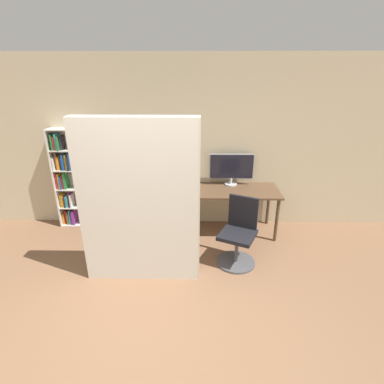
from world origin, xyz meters
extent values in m
plane|color=brown|center=(0.00, 0.00, 0.00)|extent=(16.00, 16.00, 0.00)
cube|color=#C6B793|center=(0.00, 2.80, 1.35)|extent=(8.00, 0.06, 2.70)
cube|color=brown|center=(1.02, 2.42, 0.71)|extent=(1.45, 0.69, 0.03)
cylinder|color=brown|center=(0.35, 2.14, 0.35)|extent=(0.05, 0.05, 0.70)
cylinder|color=brown|center=(1.68, 2.14, 0.35)|extent=(0.05, 0.05, 0.70)
cylinder|color=brown|center=(0.35, 2.71, 0.35)|extent=(0.05, 0.05, 0.70)
cylinder|color=brown|center=(1.68, 2.71, 0.35)|extent=(0.05, 0.05, 0.70)
cylinder|color=#B7B7BC|center=(1.02, 2.65, 0.74)|extent=(0.20, 0.20, 0.02)
cylinder|color=#B7B7BC|center=(1.02, 2.65, 0.80)|extent=(0.04, 0.04, 0.10)
cube|color=#B7B7BC|center=(1.02, 2.65, 1.04)|extent=(0.70, 0.02, 0.41)
cube|color=black|center=(1.02, 2.65, 1.04)|extent=(0.67, 0.03, 0.38)
cylinder|color=#4C4C51|center=(1.01, 1.54, 0.01)|extent=(0.52, 0.52, 0.03)
cylinder|color=#4C4C51|center=(1.01, 1.54, 0.22)|extent=(0.05, 0.05, 0.38)
cube|color=black|center=(1.01, 1.54, 0.44)|extent=(0.59, 0.59, 0.05)
cube|color=black|center=(1.10, 1.72, 0.69)|extent=(0.37, 0.21, 0.45)
cube|color=beige|center=(-1.80, 2.64, 0.81)|extent=(0.02, 0.25, 1.62)
cube|color=beige|center=(-1.21, 2.64, 0.81)|extent=(0.02, 0.25, 1.62)
cube|color=beige|center=(-1.51, 2.76, 0.81)|extent=(0.61, 0.02, 1.62)
cube|color=beige|center=(-1.51, 2.64, 0.01)|extent=(0.57, 0.21, 0.02)
cube|color=beige|center=(-1.51, 2.64, 0.33)|extent=(0.57, 0.21, 0.02)
cube|color=beige|center=(-1.51, 2.64, 0.65)|extent=(0.57, 0.21, 0.02)
cube|color=beige|center=(-1.51, 2.64, 0.97)|extent=(0.57, 0.21, 0.02)
cube|color=beige|center=(-1.51, 2.64, 1.29)|extent=(0.57, 0.21, 0.02)
cube|color=beige|center=(-1.51, 2.64, 1.62)|extent=(0.57, 0.21, 0.02)
cube|color=orange|center=(-1.77, 2.66, 0.11)|extent=(0.02, 0.17, 0.19)
cube|color=red|center=(-1.74, 2.68, 0.13)|extent=(0.03, 0.13, 0.22)
cube|color=brown|center=(-1.70, 2.64, 0.12)|extent=(0.03, 0.15, 0.21)
cube|color=teal|center=(-1.66, 2.63, 0.14)|extent=(0.02, 0.13, 0.25)
cube|color=#7A2D84|center=(-1.64, 2.66, 0.12)|extent=(0.02, 0.17, 0.20)
cube|color=#7A2D84|center=(-1.60, 2.64, 0.14)|extent=(0.04, 0.18, 0.24)
cube|color=gold|center=(-1.76, 2.65, 0.45)|extent=(0.04, 0.13, 0.21)
cube|color=orange|center=(-1.73, 2.62, 0.44)|extent=(0.03, 0.14, 0.21)
cube|color=#232328|center=(-1.70, 2.63, 0.43)|extent=(0.02, 0.16, 0.19)
cube|color=teal|center=(-1.67, 2.64, 0.44)|extent=(0.04, 0.18, 0.20)
cube|color=#7A2D84|center=(-1.63, 2.66, 0.46)|extent=(0.03, 0.15, 0.23)
cube|color=silver|center=(-1.60, 2.62, 0.45)|extent=(0.02, 0.16, 0.21)
cube|color=red|center=(-1.77, 2.64, 0.79)|extent=(0.02, 0.17, 0.26)
cube|color=gold|center=(-1.74, 2.64, 0.79)|extent=(0.02, 0.16, 0.25)
cube|color=#1E4C9E|center=(-1.71, 2.63, 0.77)|extent=(0.02, 0.17, 0.21)
cube|color=red|center=(-1.69, 2.65, 0.78)|extent=(0.02, 0.17, 0.23)
cube|color=#287A38|center=(-1.65, 2.63, 0.80)|extent=(0.04, 0.14, 0.27)
cube|color=silver|center=(-1.77, 2.62, 1.08)|extent=(0.02, 0.15, 0.20)
cube|color=brown|center=(-1.74, 2.66, 1.12)|extent=(0.02, 0.14, 0.28)
cube|color=orange|center=(-1.70, 2.64, 1.09)|extent=(0.04, 0.16, 0.21)
cube|color=#1E4C9E|center=(-1.66, 2.65, 1.08)|extent=(0.03, 0.12, 0.19)
cube|color=#1E4C9E|center=(-1.62, 2.62, 1.11)|extent=(0.03, 0.14, 0.26)
cube|color=gold|center=(-1.58, 2.64, 1.10)|extent=(0.03, 0.14, 0.24)
cube|color=#232328|center=(-1.54, 2.62, 1.09)|extent=(0.03, 0.16, 0.22)
cube|color=#1E4C9E|center=(-1.51, 2.62, 1.12)|extent=(0.03, 0.15, 0.28)
cube|color=#7A2D84|center=(-1.46, 2.63, 1.11)|extent=(0.04, 0.15, 0.25)
cube|color=#232328|center=(-1.77, 2.66, 1.42)|extent=(0.02, 0.12, 0.24)
cube|color=#287A38|center=(-1.74, 2.63, 1.42)|extent=(0.02, 0.18, 0.24)
cube|color=red|center=(-1.71, 2.64, 1.41)|extent=(0.02, 0.17, 0.21)
cube|color=teal|center=(-1.67, 2.61, 1.43)|extent=(0.03, 0.13, 0.26)
cube|color=#287A38|center=(-1.65, 2.59, 1.41)|extent=(0.02, 0.12, 0.22)
cube|color=#232328|center=(-1.61, 2.65, 1.41)|extent=(0.03, 0.15, 0.21)
cube|color=beige|center=(-0.19, 1.25, 1.00)|extent=(1.39, 0.18, 2.00)
cube|color=beige|center=(0.50, 1.25, 1.00)|extent=(0.01, 0.19, 1.96)
camera|label=1|loc=(0.46, -1.90, 2.42)|focal=28.00mm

